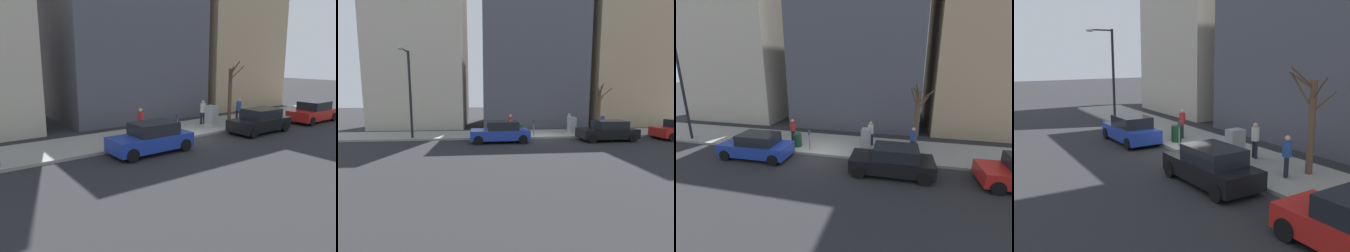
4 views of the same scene
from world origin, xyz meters
TOP-DOWN VIEW (x-y plane):
  - ground_plane at (0.00, 0.00)m, footprint 120.00×120.00m
  - sidewalk at (2.00, 0.00)m, footprint 4.00×36.00m
  - parked_car_red at (-1.23, -10.87)m, footprint 2.03×4.25m
  - parked_car_black at (-1.27, -4.71)m, footprint 1.97×4.22m
  - parked_car_blue at (-1.05, 3.37)m, footprint 1.99×4.23m
  - parking_meter at (0.45, 0.57)m, footprint 0.14×0.10m
  - utility_box at (1.30, -2.94)m, footprint 0.83×0.61m
  - bare_tree at (2.56, -6.01)m, footprint 1.58×1.47m
  - trash_bin at (0.90, 1.64)m, footprint 0.56×0.56m
  - pedestrian_near_meter at (1.52, -5.82)m, footprint 0.36×0.36m
  - pedestrian_midblock at (2.34, -3.10)m, footprint 0.36×0.39m
  - pedestrian_far_corner at (1.69, 2.32)m, footprint 0.36×0.37m
  - office_block_center at (11.04, -0.95)m, footprint 11.08×11.08m

SIDE VIEW (x-z plane):
  - ground_plane at x=0.00m, z-range 0.00..0.00m
  - sidewalk at x=2.00m, z-range 0.00..0.15m
  - trash_bin at x=0.90m, z-range 0.15..1.05m
  - parked_car_red at x=-1.23m, z-range -0.02..1.50m
  - parked_car_black at x=-1.27m, z-range -0.02..1.50m
  - parked_car_blue at x=-1.05m, z-range -0.02..1.50m
  - utility_box at x=1.30m, z-range 0.13..1.56m
  - parking_meter at x=0.45m, z-range 0.30..1.65m
  - pedestrian_near_meter at x=1.52m, z-range 0.26..1.92m
  - pedestrian_midblock at x=2.34m, z-range 0.26..1.92m
  - pedestrian_far_corner at x=1.69m, z-range 0.26..1.92m
  - bare_tree at x=2.56m, z-range 0.07..4.38m
  - office_block_center at x=11.04m, z-range 0.00..17.96m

